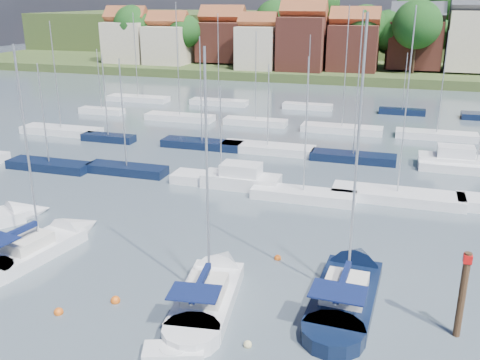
% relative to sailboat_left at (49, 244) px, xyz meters
% --- Properties ---
extents(ground, '(260.00, 260.00, 0.00)m').
position_rel_sailboat_left_xyz_m(ground, '(14.20, 35.74, -0.36)').
color(ground, '#465660').
rests_on(ground, ground).
extents(sailboat_left, '(4.75, 11.24, 14.85)m').
position_rel_sailboat_left_xyz_m(sailboat_left, '(0.00, 0.00, 0.00)').
color(sailboat_left, silver).
rests_on(sailboat_left, ground).
extents(sailboat_centre, '(4.41, 11.50, 15.25)m').
position_rel_sailboat_left_xyz_m(sailboat_centre, '(12.64, -2.09, -0.00)').
color(sailboat_centre, silver).
rests_on(sailboat_centre, ground).
extents(sailboat_navy, '(3.78, 12.41, 16.98)m').
position_rel_sailboat_left_xyz_m(sailboat_navy, '(20.20, 0.65, -0.01)').
color(sailboat_navy, black).
rests_on(sailboat_navy, ground).
extents(tender, '(3.19, 2.24, 0.63)m').
position_rel_sailboat_left_xyz_m(tender, '(12.88, -8.19, -0.11)').
color(tender, silver).
rests_on(tender, ground).
extents(timber_piling, '(0.40, 0.40, 6.90)m').
position_rel_sailboat_left_xyz_m(timber_piling, '(25.89, -2.42, 1.07)').
color(timber_piling, '#4C331E').
rests_on(timber_piling, ground).
extents(buoy_b, '(0.51, 0.51, 0.51)m').
position_rel_sailboat_left_xyz_m(buoy_b, '(5.43, -6.69, -0.36)').
color(buoy_b, '#D85914').
rests_on(buoy_b, ground).
extents(buoy_c, '(0.54, 0.54, 0.54)m').
position_rel_sailboat_left_xyz_m(buoy_c, '(7.78, -4.74, -0.36)').
color(buoy_c, '#D85914').
rests_on(buoy_c, ground).
extents(buoy_d, '(0.42, 0.42, 0.42)m').
position_rel_sailboat_left_xyz_m(buoy_d, '(16.03, -6.42, -0.36)').
color(buoy_d, beige).
rests_on(buoy_d, ground).
extents(buoy_e, '(0.45, 0.45, 0.45)m').
position_rel_sailboat_left_xyz_m(buoy_e, '(15.31, 3.01, -0.36)').
color(buoy_e, '#D85914').
rests_on(buoy_e, ground).
extents(marina_field, '(79.62, 41.41, 15.93)m').
position_rel_sailboat_left_xyz_m(marina_field, '(16.10, 30.88, 0.07)').
color(marina_field, silver).
rests_on(marina_field, ground).
extents(far_shore_town, '(212.46, 90.00, 22.27)m').
position_rel_sailboat_left_xyz_m(far_shore_town, '(16.43, 128.40, 4.25)').
color(far_shore_town, '#3D4924').
rests_on(far_shore_town, ground).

